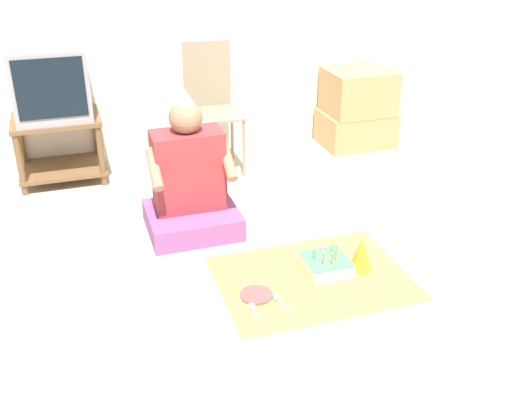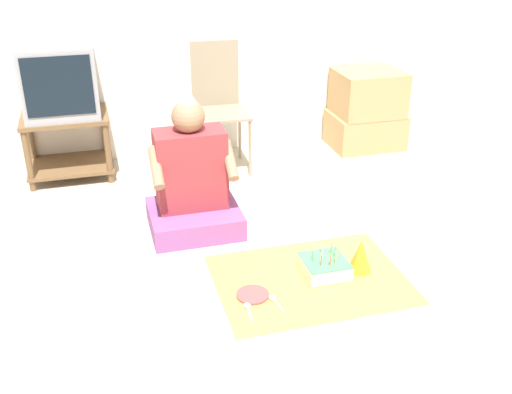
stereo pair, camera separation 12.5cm
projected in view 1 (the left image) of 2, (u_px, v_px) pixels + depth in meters
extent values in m
plane|color=#BCB29E|center=(338.00, 299.00, 3.06)|extent=(16.00, 16.00, 0.00)
cube|color=brown|center=(56.00, 119.00, 4.22)|extent=(0.60, 0.46, 0.03)
cube|color=brown|center=(63.00, 168.00, 4.38)|extent=(0.60, 0.46, 0.02)
cylinder|color=brown|center=(20.00, 163.00, 4.07)|extent=(0.04, 0.04, 0.47)
cylinder|color=brown|center=(101.00, 154.00, 4.22)|extent=(0.04, 0.04, 0.47)
cylinder|color=brown|center=(21.00, 143.00, 4.41)|extent=(0.04, 0.04, 0.47)
cylinder|color=brown|center=(96.00, 136.00, 4.56)|extent=(0.04, 0.04, 0.47)
cube|color=#99999E|center=(50.00, 82.00, 4.11)|extent=(0.50, 0.44, 0.50)
cube|color=black|center=(50.00, 89.00, 3.91)|extent=(0.44, 0.01, 0.40)
cube|color=gray|center=(213.00, 114.00, 4.38)|extent=(0.42, 0.42, 0.02)
cube|color=gray|center=(207.00, 74.00, 4.44)|extent=(0.36, 0.03, 0.49)
cylinder|color=gray|center=(195.00, 153.00, 4.27)|extent=(0.02, 0.02, 0.44)
cylinder|color=gray|center=(244.00, 148.00, 4.36)|extent=(0.02, 0.02, 0.44)
cylinder|color=gray|center=(186.00, 137.00, 4.59)|extent=(0.02, 0.02, 0.44)
cylinder|color=gray|center=(232.00, 132.00, 4.68)|extent=(0.02, 0.02, 0.44)
cube|color=tan|center=(356.00, 128.00, 5.00)|extent=(0.58, 0.44, 0.28)
cube|color=tan|center=(359.00, 91.00, 4.86)|extent=(0.52, 0.44, 0.35)
cube|color=#8C4C8C|center=(193.00, 220.00, 3.69)|extent=(0.55, 0.49, 0.14)
cube|color=#993338|center=(188.00, 170.00, 3.59)|extent=(0.42, 0.23, 0.49)
sphere|color=#9E7556|center=(186.00, 117.00, 3.45)|extent=(0.20, 0.20, 0.20)
cone|color=silver|center=(184.00, 96.00, 3.39)|extent=(0.11, 0.11, 0.09)
cylinder|color=#9E7556|center=(154.00, 169.00, 3.40)|extent=(0.06, 0.26, 0.21)
cylinder|color=#9E7556|center=(228.00, 160.00, 3.52)|extent=(0.06, 0.26, 0.21)
cube|color=#EFA84C|center=(312.00, 278.00, 3.23)|extent=(1.01, 0.76, 0.01)
cube|color=#F4E0C6|center=(326.00, 265.00, 3.27)|extent=(0.24, 0.24, 0.08)
cube|color=#4CB266|center=(326.00, 259.00, 3.25)|extent=(0.23, 0.23, 0.01)
cylinder|color=#66C666|center=(337.00, 251.00, 3.26)|extent=(0.01, 0.01, 0.07)
sphere|color=#FFCC4C|center=(337.00, 244.00, 3.24)|extent=(0.01, 0.01, 0.01)
cylinder|color=#66C666|center=(332.00, 249.00, 3.28)|extent=(0.01, 0.01, 0.07)
sphere|color=#FFCC4C|center=(333.00, 242.00, 3.26)|extent=(0.01, 0.01, 0.01)
cylinder|color=#E58CCC|center=(323.00, 248.00, 3.29)|extent=(0.01, 0.01, 0.07)
sphere|color=#FFCC4C|center=(323.00, 241.00, 3.27)|extent=(0.01, 0.01, 0.01)
cylinder|color=#E58CCC|center=(315.00, 251.00, 3.26)|extent=(0.01, 0.01, 0.07)
sphere|color=#FFCC4C|center=(315.00, 244.00, 3.24)|extent=(0.01, 0.01, 0.01)
cylinder|color=#66C666|center=(315.00, 255.00, 3.22)|extent=(0.01, 0.01, 0.07)
sphere|color=#FFCC4C|center=(315.00, 248.00, 3.20)|extent=(0.01, 0.01, 0.01)
cylinder|color=#EA4C4C|center=(323.00, 260.00, 3.18)|extent=(0.01, 0.01, 0.07)
sphere|color=#FFCC4C|center=(324.00, 253.00, 3.16)|extent=(0.01, 0.01, 0.01)
cylinder|color=#EA4C4C|center=(332.00, 260.00, 3.18)|extent=(0.01, 0.01, 0.07)
sphere|color=#FFCC4C|center=(333.00, 253.00, 3.16)|extent=(0.01, 0.01, 0.01)
cylinder|color=yellow|center=(337.00, 257.00, 3.20)|extent=(0.01, 0.01, 0.07)
sphere|color=#FFCC4C|center=(338.00, 251.00, 3.18)|extent=(0.01, 0.01, 0.01)
cone|color=gold|center=(361.00, 253.00, 3.28)|extent=(0.13, 0.13, 0.19)
cylinder|color=#D84C4C|center=(256.00, 295.00, 3.08)|extent=(0.17, 0.17, 0.01)
ellipsoid|color=white|center=(276.00, 297.00, 3.05)|extent=(0.04, 0.05, 0.01)
cube|color=white|center=(283.00, 305.00, 3.00)|extent=(0.03, 0.10, 0.01)
ellipsoid|color=white|center=(252.00, 306.00, 2.99)|extent=(0.04, 0.05, 0.01)
cube|color=white|center=(255.00, 315.00, 2.93)|extent=(0.02, 0.10, 0.01)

